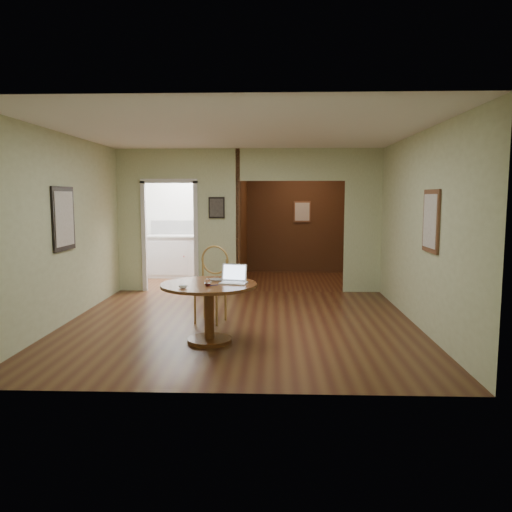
{
  "coord_description": "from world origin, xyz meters",
  "views": [
    {
      "loc": [
        0.48,
        -6.92,
        1.81
      ],
      "look_at": [
        0.24,
        -0.2,
        1.01
      ],
      "focal_mm": 35.0,
      "sensor_mm": 36.0,
      "label": 1
    }
  ],
  "objects_px": {
    "chair": "(212,280)",
    "open_laptop": "(234,278)",
    "closed_laptop": "(219,280)",
    "dining_table": "(209,299)"
  },
  "relations": [
    {
      "from": "open_laptop",
      "to": "closed_laptop",
      "type": "relative_size",
      "value": 1.13
    },
    {
      "from": "chair",
      "to": "closed_laptop",
      "type": "distance_m",
      "value": 0.93
    },
    {
      "from": "dining_table",
      "to": "chair",
      "type": "height_order",
      "value": "chair"
    },
    {
      "from": "closed_laptop",
      "to": "chair",
      "type": "bearing_deg",
      "value": 94.92
    },
    {
      "from": "closed_laptop",
      "to": "open_laptop",
      "type": "bearing_deg",
      "value": -33.73
    },
    {
      "from": "dining_table",
      "to": "closed_laptop",
      "type": "relative_size",
      "value": 3.75
    },
    {
      "from": "chair",
      "to": "open_laptop",
      "type": "distance_m",
      "value": 1.08
    },
    {
      "from": "dining_table",
      "to": "open_laptop",
      "type": "xyz_separation_m",
      "value": [
        0.3,
        0.07,
        0.25
      ]
    },
    {
      "from": "chair",
      "to": "closed_laptop",
      "type": "bearing_deg",
      "value": -61.13
    },
    {
      "from": "dining_table",
      "to": "open_laptop",
      "type": "bearing_deg",
      "value": 12.73
    }
  ]
}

